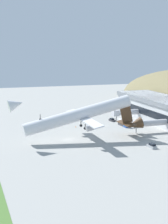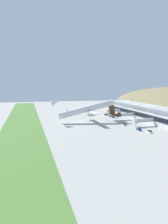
{
  "view_description": "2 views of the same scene",
  "coord_description": "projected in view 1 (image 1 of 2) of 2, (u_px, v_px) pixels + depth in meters",
  "views": [
    {
      "loc": [
        136.83,
        -38.42,
        35.51
      ],
      "look_at": [
        -1.27,
        6.85,
        10.3
      ],
      "focal_mm": 60.0,
      "sensor_mm": 36.0,
      "label": 1
    },
    {
      "loc": [
        157.93,
        -39.27,
        28.57
      ],
      "look_at": [
        5.33,
        0.55,
        8.17
      ],
      "focal_mm": 35.0,
      "sensor_mm": 36.0,
      "label": 2
    }
  ],
  "objects": [
    {
      "name": "ground_plane",
      "position": [
        68.0,
        139.0,
        145.97
      ],
      "size": [
        395.28,
        395.28,
        0.0
      ],
      "primitive_type": "plane",
      "color": "#9E9E99"
    },
    {
      "name": "fuel_truck",
      "position": [
        124.0,
        123.0,
        170.54
      ],
      "size": [
        8.61,
        2.44,
        3.03
      ],
      "color": "#264C99",
      "rests_on": "ground_plane"
    },
    {
      "name": "traffic_cone_0",
      "position": [
        76.0,
        127.0,
        168.08
      ],
      "size": [
        0.52,
        0.52,
        0.58
      ],
      "color": "orange",
      "rests_on": "ground_plane"
    },
    {
      "name": "jetway_1",
      "position": [
        148.0,
        123.0,
        157.18
      ],
      "size": [
        3.38,
        16.12,
        5.43
      ],
      "color": "silver",
      "rests_on": "ground_plane"
    },
    {
      "name": "jetway_0",
      "position": [
        124.0,
        112.0,
        183.04
      ],
      "size": [
        3.38,
        13.57,
        5.43
      ],
      "color": "silver",
      "rests_on": "ground_plane"
    },
    {
      "name": "service_car_3",
      "position": [
        112.0,
        120.0,
        182.1
      ],
      "size": [
        4.11,
        2.2,
        1.43
      ],
      "color": "#333338",
      "rests_on": "ground_plane"
    },
    {
      "name": "cargo_airplane",
      "position": [
        80.0,
        116.0,
        143.8
      ],
      "size": [
        36.54,
        54.13,
        16.41
      ],
      "color": "silver"
    },
    {
      "name": "box_truck",
      "position": [
        86.0,
        111.0,
        200.68
      ],
      "size": [
        7.1,
        2.85,
        3.39
      ],
      "color": "#333338",
      "rests_on": "ground_plane"
    },
    {
      "name": "service_car_1",
      "position": [
        152.0,
        146.0,
        133.7
      ],
      "size": [
        4.49,
        2.04,
        1.65
      ],
      "color": "#999EA3",
      "rests_on": "ground_plane"
    }
  ]
}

